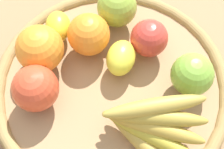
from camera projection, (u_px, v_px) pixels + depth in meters
ground_plane at (112, 89)px, 0.63m from camera, size 2.40×2.40×0.00m
basket at (112, 85)px, 0.61m from camera, size 0.43×0.43×0.04m
apple_2 at (149, 38)px, 0.60m from camera, size 0.09×0.09×0.07m
banana_bunch at (152, 126)px, 0.51m from camera, size 0.16×0.14×0.07m
orange_0 at (89, 34)px, 0.59m from camera, size 0.10×0.10×0.08m
apple_1 at (35, 88)px, 0.54m from camera, size 0.10×0.10×0.08m
apple_3 at (192, 77)px, 0.56m from camera, size 0.10×0.10×0.07m
orange_1 at (40, 49)px, 0.58m from camera, size 0.11×0.11×0.08m
lemon_0 at (121, 58)px, 0.59m from camera, size 0.06×0.08×0.05m
lemon_1 at (58, 26)px, 0.62m from camera, size 0.06×0.07×0.05m
apple_0 at (115, 7)px, 0.63m from camera, size 0.10×0.10×0.07m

